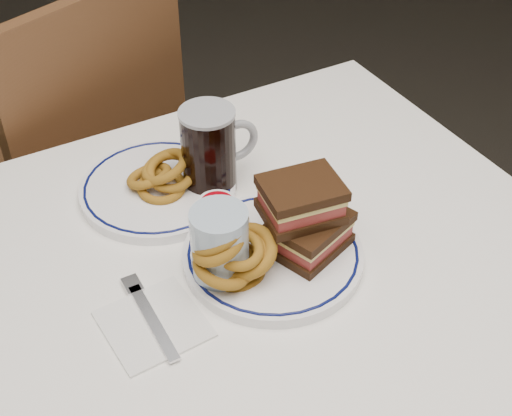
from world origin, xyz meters
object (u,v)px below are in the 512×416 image
main_plate (273,255)px  beer_mug (210,150)px  reuben_sandwich (306,216)px  far_plate (158,188)px  chair_far (77,163)px

main_plate → beer_mug: 0.21m
reuben_sandwich → beer_mug: size_ratio=0.92×
beer_mug → far_plate: beer_mug is taller
beer_mug → main_plate: bearing=-89.8°
beer_mug → reuben_sandwich: bearing=-77.5°
main_plate → far_plate: same height
main_plate → far_plate: bearing=110.6°
chair_far → beer_mug: (0.10, -0.49, 0.31)m
reuben_sandwich → beer_mug: 0.21m
main_plate → far_plate: size_ratio=1.04×
reuben_sandwich → far_plate: size_ratio=0.53×
main_plate → beer_mug: size_ratio=1.79×
chair_far → reuben_sandwich: 0.78m
chair_far → beer_mug: chair_far is taller
chair_far → beer_mug: 0.59m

